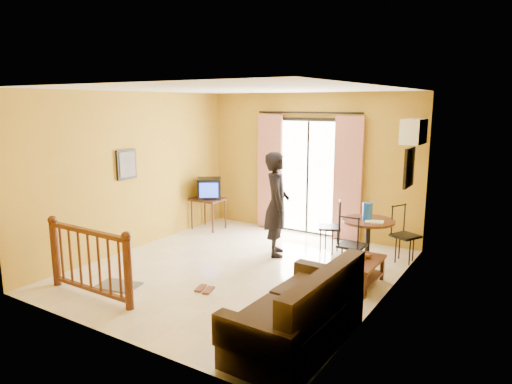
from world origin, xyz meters
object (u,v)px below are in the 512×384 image
Objects in this scene: dining_table at (368,229)px; standing_person at (277,204)px; television at (209,188)px; coffee_table at (361,269)px; sofa at (301,317)px.

standing_person is (-1.46, -0.49, 0.34)m from dining_table.
television is 3.47m from dining_table.
dining_table is at bearing -38.69° from television.
television is 0.73× the size of coffee_table.
standing_person is (-1.73, 0.57, 0.64)m from coffee_table.
sofa is at bearing -84.76° from dining_table.
dining_table is 0.98× the size of coffee_table.
standing_person reaches higher than television.
television reaches higher than coffee_table.
standing_person is (-1.73, 2.51, 0.56)m from sofa.
coffee_table is at bearing -75.86° from dining_table.
dining_table is 1.58m from standing_person.
standing_person reaches higher than coffee_table.
coffee_table is at bearing -54.14° from television.
sofa is (0.01, -1.95, 0.08)m from coffee_table.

